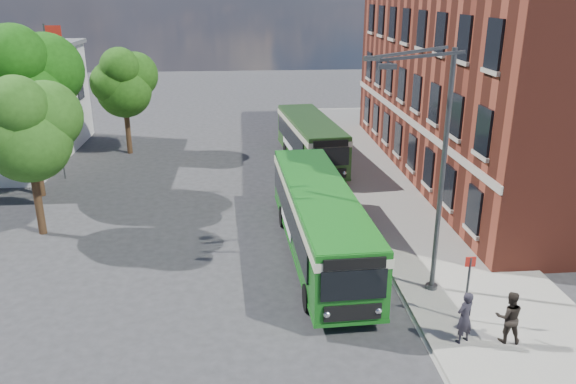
{
  "coord_description": "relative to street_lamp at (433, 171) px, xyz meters",
  "views": [
    {
      "loc": [
        -1.75,
        -20.16,
        10.77
      ],
      "look_at": [
        0.22,
        3.43,
        2.2
      ],
      "focal_mm": 35.0,
      "sensor_mm": 36.0,
      "label": 1
    }
  ],
  "objects": [
    {
      "name": "flagpole",
      "position": [
        -17.29,
        15.0,
        0.15
      ],
      "size": [
        0.95,
        0.1,
        9.0
      ],
      "color": "#3B3D40",
      "rests_on": "ground"
    },
    {
      "name": "tree_left",
      "position": [
        -15.97,
        6.73,
        0.27
      ],
      "size": [
        4.42,
        4.2,
        7.46
      ],
      "color": "#342113",
      "rests_on": "ground"
    },
    {
      "name": "tree_mid",
      "position": [
        -17.67,
        12.0,
        1.49
      ],
      "size": [
        5.48,
        5.21,
        9.26
      ],
      "color": "#342113",
      "rests_on": "ground"
    },
    {
      "name": "brick_office",
      "position": [
        9.16,
        14.0,
        2.18
      ],
      "size": [
        12.1,
        26.0,
        14.2
      ],
      "color": "maroon",
      "rests_on": "ground"
    },
    {
      "name": "kerb_line",
      "position": [
        -0.89,
        10.0,
        -4.79
      ],
      "size": [
        0.12,
        48.0,
        0.01
      ],
      "primitive_type": "cube",
      "color": "beige",
      "rests_on": "ground"
    },
    {
      "name": "bus_stop_sign",
      "position": [
        0.76,
        -2.2,
        -3.28
      ],
      "size": [
        0.35,
        0.08,
        2.52
      ],
      "color": "#3B3D40",
      "rests_on": "ground"
    },
    {
      "name": "ground",
      "position": [
        -4.84,
        2.0,
        -4.79
      ],
      "size": [
        120.0,
        120.0,
        0.0
      ],
      "primitive_type": "plane",
      "color": "#2B2B2E",
      "rests_on": "ground"
    },
    {
      "name": "bus_front",
      "position": [
        -3.46,
        3.42,
        -2.96
      ],
      "size": [
        3.08,
        12.5,
        3.02
      ],
      "color": "#166218",
      "rests_on": "ground"
    },
    {
      "name": "bus_rear",
      "position": [
        -2.23,
        16.65,
        -2.96
      ],
      "size": [
        3.58,
        10.3,
        3.02
      ],
      "color": "#254E1A",
      "rests_on": "ground"
    },
    {
      "name": "pedestrian_a",
      "position": [
        0.23,
        -3.41,
        -3.75
      ],
      "size": [
        0.77,
        0.66,
        1.77
      ],
      "primitive_type": "imported",
      "rotation": [
        0.0,
        0.0,
        3.59
      ],
      "color": "black",
      "rests_on": "pavement"
    },
    {
      "name": "pedestrian_b",
      "position": [
        1.65,
        -3.49,
        -3.76
      ],
      "size": [
        0.97,
        0.82,
        1.75
      ],
      "primitive_type": "imported",
      "rotation": [
        0.0,
        0.0,
        2.95
      ],
      "color": "black",
      "rests_on": "pavement"
    },
    {
      "name": "street_lamp",
      "position": [
        0.0,
        0.0,
        0.0
      ],
      "size": [
        2.96,
        2.38,
        9.0
      ],
      "color": "#3B3D40",
      "rests_on": "ground"
    },
    {
      "name": "pavement",
      "position": [
        2.16,
        10.0,
        -4.72
      ],
      "size": [
        6.0,
        48.0,
        0.15
      ],
      "primitive_type": "cube",
      "color": "#99978B",
      "rests_on": "ground"
    },
    {
      "name": "tree_right",
      "position": [
        -14.38,
        20.34,
        0.15
      ],
      "size": [
        4.32,
        4.11,
        7.29
      ],
      "color": "#342113",
      "rests_on": "ground"
    }
  ]
}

